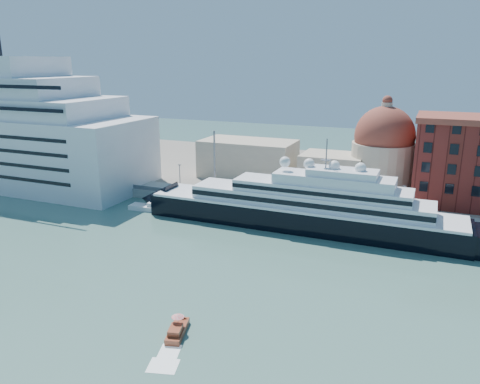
% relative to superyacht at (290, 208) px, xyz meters
% --- Properties ---
extents(ground, '(400.00, 400.00, 0.00)m').
position_rel_superyacht_xyz_m(ground, '(-4.85, -23.00, -4.42)').
color(ground, '#375F56').
rests_on(ground, ground).
extents(quay, '(180.00, 10.00, 2.50)m').
position_rel_superyacht_xyz_m(quay, '(-4.85, 11.00, -3.17)').
color(quay, gray).
rests_on(quay, ground).
extents(land, '(260.00, 72.00, 2.00)m').
position_rel_superyacht_xyz_m(land, '(-4.85, 52.00, -3.42)').
color(land, slate).
rests_on(land, ground).
extents(quay_fence, '(180.00, 0.10, 1.20)m').
position_rel_superyacht_xyz_m(quay_fence, '(-4.85, 6.50, -1.32)').
color(quay_fence, slate).
rests_on(quay_fence, quay).
extents(superyacht, '(85.78, 11.89, 25.64)m').
position_rel_superyacht_xyz_m(superyacht, '(0.00, 0.00, 0.00)').
color(superyacht, black).
rests_on(superyacht, ground).
extents(service_barge, '(10.86, 4.13, 2.40)m').
position_rel_superyacht_xyz_m(service_barge, '(-38.31, -2.68, -3.73)').
color(service_barge, white).
rests_on(service_barge, ground).
extents(water_taxi, '(3.83, 6.84, 3.09)m').
position_rel_superyacht_xyz_m(water_taxi, '(-1.50, -51.49, -3.68)').
color(water_taxi, brown).
rests_on(water_taxi, ground).
extents(church, '(66.00, 18.00, 25.50)m').
position_rel_superyacht_xyz_m(church, '(1.54, 34.72, 6.48)').
color(church, beige).
rests_on(church, land).
extents(lamp_posts, '(120.80, 2.40, 18.00)m').
position_rel_superyacht_xyz_m(lamp_posts, '(-17.52, 9.27, 5.42)').
color(lamp_posts, slate).
rests_on(lamp_posts, quay).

